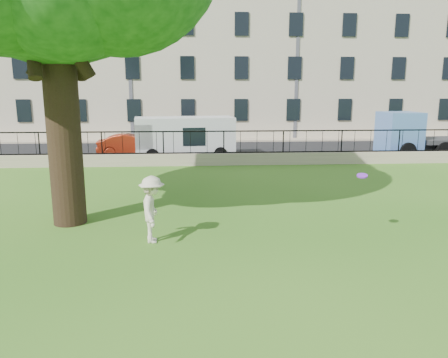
{
  "coord_description": "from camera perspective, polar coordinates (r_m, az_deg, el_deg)",
  "views": [
    {
      "loc": [
        -1.38,
        -9.62,
        3.85
      ],
      "look_at": [
        -0.54,
        3.5,
        1.07
      ],
      "focal_mm": 35.0,
      "sensor_mm": 36.0,
      "label": 1
    }
  ],
  "objects": [
    {
      "name": "ground",
      "position": [
        10.45,
        4.25,
        -9.72
      ],
      "size": [
        120.0,
        120.0,
        0.0
      ],
      "primitive_type": "plane",
      "color": "#306518",
      "rests_on": "ground"
    },
    {
      "name": "retaining_wall",
      "position": [
        21.95,
        -0.02,
        2.62
      ],
      "size": [
        50.0,
        0.4,
        0.6
      ],
      "primitive_type": "cube",
      "color": "gray",
      "rests_on": "ground"
    },
    {
      "name": "iron_railing",
      "position": [
        21.83,
        -0.03,
        4.83
      ],
      "size": [
        50.0,
        0.05,
        1.13
      ],
      "color": "black",
      "rests_on": "retaining_wall"
    },
    {
      "name": "street",
      "position": [
        26.63,
        -0.67,
        3.63
      ],
      "size": [
        60.0,
        9.0,
        0.01
      ],
      "primitive_type": "cube",
      "color": "black",
      "rests_on": "ground"
    },
    {
      "name": "sidewalk",
      "position": [
        31.77,
        -1.17,
        5.08
      ],
      "size": [
        60.0,
        1.4,
        0.12
      ],
      "primitive_type": "cube",
      "color": "gray",
      "rests_on": "ground"
    },
    {
      "name": "building_row",
      "position": [
        37.33,
        -1.62,
        16.64
      ],
      "size": [
        56.4,
        10.4,
        13.8
      ],
      "color": "#C1B799",
      "rests_on": "ground"
    },
    {
      "name": "man",
      "position": [
        11.08,
        -9.35,
        -3.94
      ],
      "size": [
        0.66,
        1.11,
        1.7
      ],
      "primitive_type": "imported",
      "rotation": [
        0.0,
        0.0,
        1.6
      ],
      "color": "beige",
      "rests_on": "ground"
    },
    {
      "name": "frisbee",
      "position": [
        11.53,
        17.61,
        0.42
      ],
      "size": [
        0.32,
        0.31,
        0.12
      ],
      "primitive_type": "cylinder",
      "rotation": [
        0.21,
        -0.14,
        0.18
      ],
      "color": "purple"
    },
    {
      "name": "red_sedan",
      "position": [
        25.5,
        -12.1,
        4.37
      ],
      "size": [
        3.81,
        1.63,
        1.22
      ],
      "primitive_type": "imported",
      "rotation": [
        0.0,
        0.0,
        1.66
      ],
      "color": "#9E2913",
      "rests_on": "street"
    },
    {
      "name": "white_van",
      "position": [
        24.18,
        -5.15,
        5.4
      ],
      "size": [
        5.54,
        2.69,
        2.24
      ],
      "primitive_type": "cube",
      "rotation": [
        0.0,
        0.0,
        0.12
      ],
      "color": "silver",
      "rests_on": "street"
    },
    {
      "name": "blue_truck",
      "position": [
        27.62,
        25.44,
        5.36
      ],
      "size": [
        6.05,
        2.52,
        2.48
      ],
      "primitive_type": "cube",
      "rotation": [
        0.0,
        0.0,
        0.07
      ],
      "color": "#5680C9",
      "rests_on": "street"
    }
  ]
}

